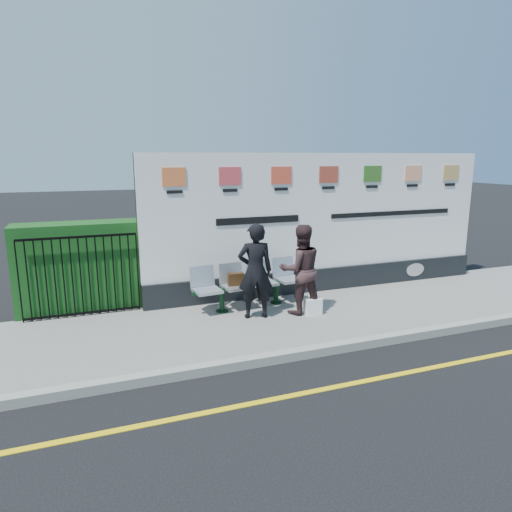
{
  "coord_description": "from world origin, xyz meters",
  "views": [
    {
      "loc": [
        -4.41,
        -4.88,
        3.04
      ],
      "look_at": [
        -1.52,
        2.79,
        1.25
      ],
      "focal_mm": 32.0,
      "sensor_mm": 36.0,
      "label": 1
    }
  ],
  "objects_px": {
    "billboard": "(325,232)",
    "bench": "(250,295)",
    "woman_right": "(301,269)",
    "woman_left": "(255,271)"
  },
  "relations": [
    {
      "from": "bench",
      "to": "woman_right",
      "type": "distance_m",
      "value": 1.19
    },
    {
      "from": "bench",
      "to": "woman_right",
      "type": "bearing_deg",
      "value": -45.35
    },
    {
      "from": "billboard",
      "to": "woman_right",
      "type": "height_order",
      "value": "billboard"
    },
    {
      "from": "billboard",
      "to": "woman_right",
      "type": "distance_m",
      "value": 1.8
    },
    {
      "from": "bench",
      "to": "billboard",
      "type": "bearing_deg",
      "value": 11.49
    },
    {
      "from": "billboard",
      "to": "woman_left",
      "type": "bearing_deg",
      "value": -150.31
    },
    {
      "from": "billboard",
      "to": "bench",
      "type": "xyz_separation_m",
      "value": [
        -1.99,
        -0.62,
        -1.06
      ]
    },
    {
      "from": "billboard",
      "to": "bench",
      "type": "height_order",
      "value": "billboard"
    },
    {
      "from": "bench",
      "to": "woman_left",
      "type": "distance_m",
      "value": 0.86
    },
    {
      "from": "bench",
      "to": "woman_left",
      "type": "height_order",
      "value": "woman_left"
    }
  ]
}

